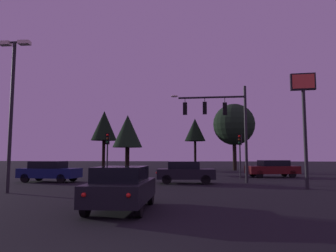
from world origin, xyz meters
TOP-DOWN VIEW (x-y plane):
  - ground_plane at (0.00, 24.50)m, footprint 168.00×168.00m
  - traffic_signal_mast_arm at (3.27, 16.91)m, footprint 5.49×0.43m
  - traffic_light_corner_left at (5.02, 21.05)m, footprint 0.37×0.39m
  - traffic_light_corner_right at (-5.60, 18.26)m, footprint 0.34×0.37m
  - car_nearside_lane at (-1.12, 5.40)m, footprint 1.97×4.12m
  - car_crossing_left at (0.64, 16.17)m, footprint 4.10×2.00m
  - car_crossing_right at (-9.36, 16.37)m, footprint 4.46×2.24m
  - car_far_lane at (8.15, 23.29)m, footprint 4.88×2.66m
  - parking_lot_lamp_post at (-8.18, 9.64)m, footprint 1.70×0.36m
  - store_sign_illuminated at (7.76, 13.14)m, footprint 1.42×0.37m
  - tree_behind_sign at (-6.45, 28.60)m, footprint 3.36×3.36m
  - tree_left_far at (-12.45, 38.86)m, footprint 3.79×3.79m
  - tree_center_horizon at (1.03, 37.66)m, footprint 2.92×2.92m
  - tree_right_cluster at (6.28, 36.38)m, footprint 5.56×5.56m

SIDE VIEW (x-z plane):
  - ground_plane at x=0.00m, z-range 0.00..0.00m
  - car_crossing_left at x=0.64m, z-range 0.03..1.55m
  - car_nearside_lane at x=-1.12m, z-range 0.03..1.55m
  - car_far_lane at x=8.15m, z-range 0.04..1.56m
  - car_crossing_right at x=-9.36m, z-range 0.04..1.56m
  - traffic_light_corner_right at x=-5.60m, z-range 0.79..4.51m
  - traffic_light_corner_left at x=5.02m, z-range 0.80..4.53m
  - tree_behind_sign at x=-6.45m, z-range 1.38..7.94m
  - traffic_signal_mast_arm at x=3.27m, z-range 1.23..8.16m
  - store_sign_illuminated at x=7.76m, z-range 1.59..8.35m
  - parking_lot_lamp_post at x=-8.18m, z-range 1.07..9.10m
  - tree_center_horizon at x=1.03m, z-range 1.93..9.08m
  - tree_right_cluster at x=6.28m, z-range 1.65..10.56m
  - tree_left_far at x=-12.45m, z-range 2.04..10.64m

